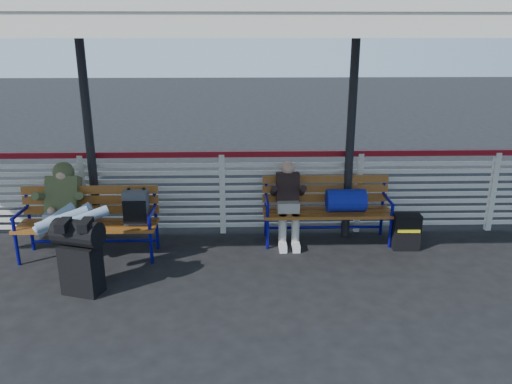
{
  "coord_description": "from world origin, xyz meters",
  "views": [
    {
      "loc": [
        0.29,
        -5.04,
        2.83
      ],
      "look_at": [
        0.46,
        1.0,
        0.92
      ],
      "focal_mm": 35.0,
      "sensor_mm": 36.0,
      "label": 1
    }
  ],
  "objects_px": {
    "bench_left": "(102,213)",
    "suitcase_side": "(406,232)",
    "luggage_stack": "(80,254)",
    "traveler_man": "(67,213)",
    "bench_right": "(335,202)",
    "companion_person": "(288,202)"
  },
  "relations": [
    {
      "from": "bench_left",
      "to": "suitcase_side",
      "type": "relative_size",
      "value": 3.6
    },
    {
      "from": "luggage_stack",
      "to": "traveler_man",
      "type": "relative_size",
      "value": 0.54
    },
    {
      "from": "luggage_stack",
      "to": "bench_right",
      "type": "height_order",
      "value": "bench_right"
    },
    {
      "from": "bench_left",
      "to": "suitcase_side",
      "type": "height_order",
      "value": "bench_left"
    },
    {
      "from": "bench_left",
      "to": "bench_right",
      "type": "bearing_deg",
      "value": 7.09
    },
    {
      "from": "bench_left",
      "to": "companion_person",
      "type": "bearing_deg",
      "value": 8.64
    },
    {
      "from": "bench_right",
      "to": "traveler_man",
      "type": "bearing_deg",
      "value": -167.99
    },
    {
      "from": "companion_person",
      "to": "traveler_man",
      "type": "bearing_deg",
      "value": -165.54
    },
    {
      "from": "suitcase_side",
      "to": "companion_person",
      "type": "bearing_deg",
      "value": 171.66
    },
    {
      "from": "companion_person",
      "to": "suitcase_side",
      "type": "xyz_separation_m",
      "value": [
        1.6,
        -0.3,
        -0.35
      ]
    },
    {
      "from": "suitcase_side",
      "to": "luggage_stack",
      "type": "bearing_deg",
      "value": -162.48
    },
    {
      "from": "companion_person",
      "to": "suitcase_side",
      "type": "bearing_deg",
      "value": -10.54
    },
    {
      "from": "bench_left",
      "to": "traveler_man",
      "type": "relative_size",
      "value": 1.1
    },
    {
      "from": "bench_left",
      "to": "companion_person",
      "type": "xyz_separation_m",
      "value": [
        2.48,
        0.38,
        0.01
      ]
    },
    {
      "from": "luggage_stack",
      "to": "companion_person",
      "type": "height_order",
      "value": "companion_person"
    },
    {
      "from": "traveler_man",
      "to": "suitcase_side",
      "type": "xyz_separation_m",
      "value": [
        4.41,
        0.43,
        -0.48
      ]
    },
    {
      "from": "luggage_stack",
      "to": "suitcase_side",
      "type": "bearing_deg",
      "value": 32.99
    },
    {
      "from": "luggage_stack",
      "to": "traveler_man",
      "type": "bearing_deg",
      "value": 134.37
    },
    {
      "from": "companion_person",
      "to": "suitcase_side",
      "type": "height_order",
      "value": "companion_person"
    },
    {
      "from": "bench_left",
      "to": "companion_person",
      "type": "height_order",
      "value": "companion_person"
    },
    {
      "from": "bench_right",
      "to": "bench_left",
      "type": "bearing_deg",
      "value": -172.91
    },
    {
      "from": "bench_left",
      "to": "companion_person",
      "type": "distance_m",
      "value": 2.51
    }
  ]
}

